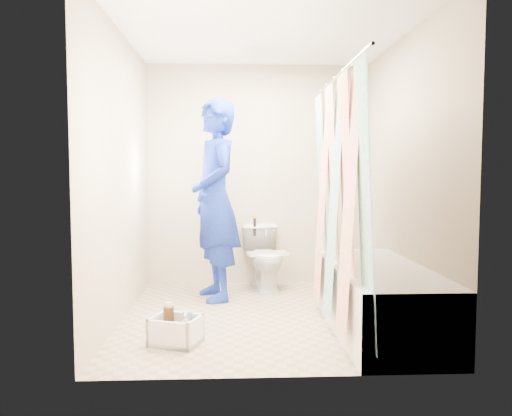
{
  "coord_description": "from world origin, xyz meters",
  "views": [
    {
      "loc": [
        -0.26,
        -4.2,
        1.22
      ],
      "look_at": [
        -0.06,
        0.29,
        0.91
      ],
      "focal_mm": 35.0,
      "sensor_mm": 36.0,
      "label": 1
    }
  ],
  "objects_px": {
    "bathtub": "(377,296)",
    "plumber": "(215,200)",
    "cleaning_caddy": "(177,332)",
    "toilet": "(265,257)"
  },
  "relations": [
    {
      "from": "bathtub",
      "to": "cleaning_caddy",
      "type": "bearing_deg",
      "value": -170.05
    },
    {
      "from": "bathtub",
      "to": "cleaning_caddy",
      "type": "xyz_separation_m",
      "value": [
        -1.52,
        -0.27,
        -0.17
      ]
    },
    {
      "from": "plumber",
      "to": "cleaning_caddy",
      "type": "xyz_separation_m",
      "value": [
        -0.23,
        -1.3,
        -0.87
      ]
    },
    {
      "from": "bathtub",
      "to": "plumber",
      "type": "relative_size",
      "value": 0.91
    },
    {
      "from": "bathtub",
      "to": "toilet",
      "type": "height_order",
      "value": "toilet"
    },
    {
      "from": "cleaning_caddy",
      "to": "plumber",
      "type": "bearing_deg",
      "value": 100.52
    },
    {
      "from": "bathtub",
      "to": "plumber",
      "type": "height_order",
      "value": "plumber"
    },
    {
      "from": "bathtub",
      "to": "plumber",
      "type": "bearing_deg",
      "value": 141.46
    },
    {
      "from": "toilet",
      "to": "plumber",
      "type": "xyz_separation_m",
      "value": [
        -0.51,
        -0.39,
        0.63
      ]
    },
    {
      "from": "bathtub",
      "to": "plumber",
      "type": "xyz_separation_m",
      "value": [
        -1.29,
        1.03,
        0.7
      ]
    }
  ]
}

